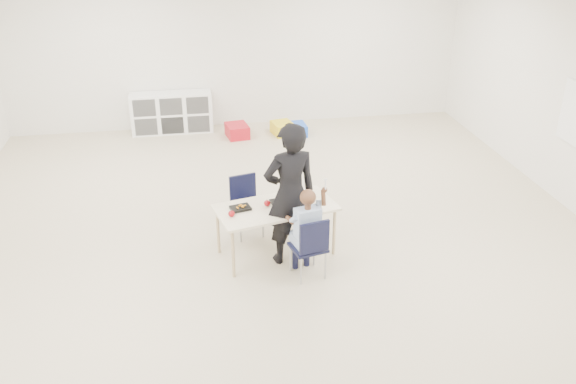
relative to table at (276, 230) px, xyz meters
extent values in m
plane|color=beige|center=(0.02, 0.08, -0.31)|extent=(9.00, 9.00, 0.00)
plane|color=white|center=(0.02, 0.08, 2.49)|extent=(9.00, 9.00, 0.00)
cube|color=white|center=(0.02, 4.58, 1.09)|extent=(8.00, 0.02, 2.80)
cube|color=#FFF0CB|center=(0.00, 0.00, 0.29)|extent=(1.46, 0.96, 0.03)
cube|color=black|center=(0.07, 0.08, 0.32)|extent=(0.25, 0.21, 0.03)
cube|color=black|center=(-0.40, 0.00, 0.32)|extent=(0.25, 0.21, 0.03)
cube|color=white|center=(0.01, -0.13, 0.35)|extent=(0.08, 0.08, 0.10)
ellipsoid|color=#DDB05B|center=(0.28, -0.01, 0.34)|extent=(0.09, 0.09, 0.07)
sphere|color=maroon|center=(-0.09, 0.03, 0.34)|extent=(0.07, 0.07, 0.07)
sphere|color=maroon|center=(-0.51, -0.16, 0.34)|extent=(0.07, 0.07, 0.07)
cube|color=white|center=(-1.18, 4.36, 0.04)|extent=(1.40, 0.40, 0.70)
cube|color=white|center=(4.00, 0.68, 0.94)|extent=(0.02, 0.60, 0.80)
imported|color=black|center=(0.14, -0.15, 0.52)|extent=(0.67, 0.50, 1.65)
cube|color=red|center=(-0.08, 3.90, -0.20)|extent=(0.42, 0.50, 0.22)
cube|color=yellow|center=(0.72, 3.90, -0.21)|extent=(0.41, 0.49, 0.21)
cube|color=blue|center=(0.95, 3.84, -0.21)|extent=(0.33, 0.42, 0.20)
camera|label=1|loc=(-0.90, -6.04, 3.46)|focal=38.00mm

